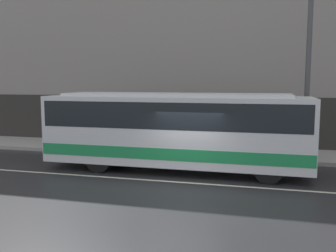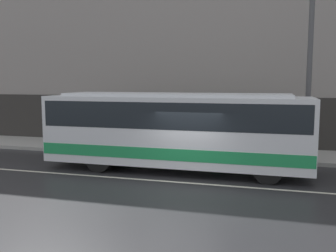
{
  "view_description": "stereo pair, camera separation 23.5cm",
  "coord_description": "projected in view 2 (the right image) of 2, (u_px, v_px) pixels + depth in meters",
  "views": [
    {
      "loc": [
        2.67,
        -12.82,
        3.63
      ],
      "look_at": [
        -1.12,
        1.71,
        1.82
      ],
      "focal_mm": 40.0,
      "sensor_mm": 36.0,
      "label": 1
    },
    {
      "loc": [
        2.9,
        -12.76,
        3.63
      ],
      "look_at": [
        -1.12,
        1.71,
        1.82
      ],
      "focal_mm": 40.0,
      "sensor_mm": 36.0,
      "label": 2
    }
  ],
  "objects": [
    {
      "name": "sidewalk",
      "position": [
        210.0,
        152.0,
        18.75
      ],
      "size": [
        60.0,
        3.18,
        0.18
      ],
      "color": "#A09E99",
      "rests_on": "ground_plane"
    },
    {
      "name": "ground_plane",
      "position": [
        185.0,
        183.0,
        13.41
      ],
      "size": [
        60.0,
        60.0,
        0.0
      ],
      "primitive_type": "plane",
      "color": "#262628"
    },
    {
      "name": "pedestrian_waiting",
      "position": [
        219.0,
        136.0,
        18.21
      ],
      "size": [
        0.36,
        0.36,
        1.71
      ],
      "color": "#1E5933",
      "rests_on": "sidewalk"
    },
    {
      "name": "building_facade",
      "position": [
        217.0,
        21.0,
        19.6
      ],
      "size": [
        60.0,
        0.35,
        13.96
      ],
      "color": "gray",
      "rests_on": "ground_plane"
    },
    {
      "name": "utility_pole_near",
      "position": [
        309.0,
        70.0,
        16.25
      ],
      "size": [
        0.23,
        0.23,
        7.88
      ],
      "color": "#4C4C4F",
      "rests_on": "sidewalk"
    },
    {
      "name": "transit_bus",
      "position": [
        175.0,
        127.0,
        15.05
      ],
      "size": [
        10.56,
        2.51,
        3.14
      ],
      "color": "silver",
      "rests_on": "ground_plane"
    },
    {
      "name": "lane_stripe",
      "position": [
        185.0,
        183.0,
        13.41
      ],
      "size": [
        54.0,
        0.14,
        0.01
      ],
      "color": "beige",
      "rests_on": "ground_plane"
    }
  ]
}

